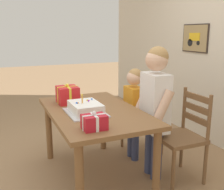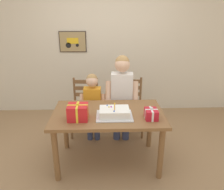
# 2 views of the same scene
# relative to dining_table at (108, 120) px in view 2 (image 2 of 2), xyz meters

# --- Properties ---
(ground_plane) EXTENTS (20.00, 20.00, 0.00)m
(ground_plane) POSITION_rel_dining_table_xyz_m (0.00, 0.00, -0.64)
(ground_plane) COLOR #997551
(back_wall) EXTENTS (6.40, 0.11, 2.60)m
(back_wall) POSITION_rel_dining_table_xyz_m (-0.00, 1.80, 0.67)
(back_wall) COLOR beige
(back_wall) RESTS_ON ground
(dining_table) EXTENTS (1.41, 0.85, 0.74)m
(dining_table) POSITION_rel_dining_table_xyz_m (0.00, 0.00, 0.00)
(dining_table) COLOR brown
(dining_table) RESTS_ON ground
(birthday_cake) EXTENTS (0.44, 0.34, 0.19)m
(birthday_cake) POSITION_rel_dining_table_xyz_m (0.08, -0.11, 0.15)
(birthday_cake) COLOR silver
(birthday_cake) RESTS_ON dining_table
(gift_box_red_large) EXTENTS (0.15, 0.19, 0.15)m
(gift_box_red_large) POSITION_rel_dining_table_xyz_m (0.51, -0.18, 0.16)
(gift_box_red_large) COLOR red
(gift_box_red_large) RESTS_ON dining_table
(gift_box_beside_cake) EXTENTS (0.24, 0.22, 0.22)m
(gift_box_beside_cake) POSITION_rel_dining_table_xyz_m (-0.36, -0.17, 0.19)
(gift_box_beside_cake) COLOR red
(gift_box_beside_cake) RESTS_ON dining_table
(chair_left) EXTENTS (0.45, 0.45, 0.92)m
(chair_left) POSITION_rel_dining_table_xyz_m (-0.37, 0.81, -0.17)
(chair_left) COLOR brown
(chair_left) RESTS_ON ground
(chair_right) EXTENTS (0.43, 0.43, 0.92)m
(chair_right) POSITION_rel_dining_table_xyz_m (0.37, 0.81, -0.17)
(chair_right) COLOR brown
(chair_right) RESTS_ON ground
(child_older) EXTENTS (0.50, 0.29, 1.36)m
(child_older) POSITION_rel_dining_table_xyz_m (0.22, 0.57, 0.19)
(child_older) COLOR #38426B
(child_older) RESTS_ON ground
(child_younger) EXTENTS (0.40, 0.23, 1.09)m
(child_younger) POSITION_rel_dining_table_xyz_m (-0.23, 0.57, 0.03)
(child_younger) COLOR #38426B
(child_younger) RESTS_ON ground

